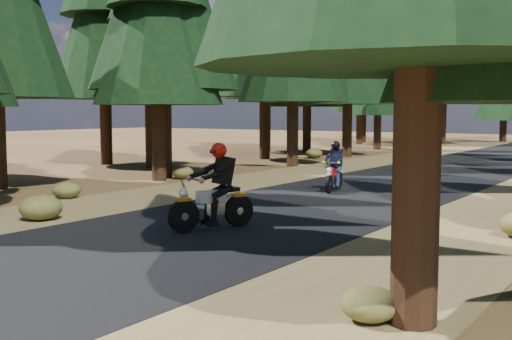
{
  "coord_description": "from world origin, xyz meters",
  "views": [
    {
      "loc": [
        8.15,
        -10.66,
        2.45
      ],
      "look_at": [
        0.0,
        1.5,
        1.1
      ],
      "focal_mm": 45.0,
      "sensor_mm": 36.0,
      "label": 1
    }
  ],
  "objects": [
    {
      "name": "rider_follow",
      "position": [
        -0.68,
        6.79,
        0.52
      ],
      "size": [
        0.86,
        1.78,
        1.53
      ],
      "rotation": [
        0.0,
        0.0,
        3.35
      ],
      "color": "#A50B10",
      "rests_on": "road"
    },
    {
      "name": "shoulder_r",
      "position": [
        4.6,
        5.0,
        0.0
      ],
      "size": [
        3.2,
        100.0,
        0.01
      ],
      "primitive_type": "cube",
      "color": "brown",
      "rests_on": "ground"
    },
    {
      "name": "understory_shrubs",
      "position": [
        1.04,
        6.65,
        0.26
      ],
      "size": [
        15.71,
        29.59,
        0.58
      ],
      "color": "#474C1E",
      "rests_on": "ground"
    },
    {
      "name": "shoulder_l",
      "position": [
        -4.6,
        5.0,
        0.0
      ],
      "size": [
        3.2,
        100.0,
        0.01
      ],
      "primitive_type": "cube",
      "color": "brown",
      "rests_on": "ground"
    },
    {
      "name": "ground",
      "position": [
        0.0,
        0.0,
        0.0
      ],
      "size": [
        120.0,
        120.0,
        0.0
      ],
      "primitive_type": "plane",
      "color": "#422D17",
      "rests_on": "ground"
    },
    {
      "name": "road",
      "position": [
        0.0,
        5.0,
        0.01
      ],
      "size": [
        6.0,
        100.0,
        0.01
      ],
      "primitive_type": "cube",
      "color": "black",
      "rests_on": "ground"
    },
    {
      "name": "rider_lead",
      "position": [
        0.13,
        -0.33,
        0.6
      ],
      "size": [
        1.32,
        2.09,
        1.79
      ],
      "rotation": [
        0.0,
        0.0,
        2.76
      ],
      "color": "beige",
      "rests_on": "road"
    }
  ]
}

